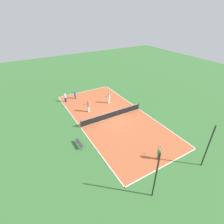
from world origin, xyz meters
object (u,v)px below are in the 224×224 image
Objects in this scene: bench at (79,143)px; player_far_white at (109,97)px; player_baseline_gray at (88,106)px; tennis_net at (112,114)px; player_near_white at (65,97)px; tennis_ball_right_alley at (88,129)px; player_near_blue at (75,94)px; player_far_green at (159,153)px; tennis_ball_left_sideline at (143,155)px; tennis_ball_far_baseline at (106,126)px; fence_post_back_left at (208,147)px; fence_post_back_right at (156,176)px.

player_far_white is (-7.91, -7.16, 0.66)m from bench.
tennis_net is at bearing 130.49° from player_baseline_gray.
player_near_white is (1.94, -4.92, -0.22)m from player_baseline_gray.
player_near_blue is at bearing -100.70° from tennis_ball_right_alley.
tennis_ball_left_sideline is (0.99, -1.26, -0.80)m from player_far_green.
player_baseline_gray is 26.85× the size of tennis_ball_left_sideline.
player_near_white is at bearing -76.10° from tennis_ball_far_baseline.
player_far_white is at bearing 76.14° from player_near_blue.
player_far_green is at bearing -41.38° from fence_post_back_left.
player_baseline_gray is 15.10m from fence_post_back_right.
fence_post_back_left is at bearing 122.97° from tennis_ball_right_alley.
tennis_net is 138.35× the size of tennis_ball_far_baseline.
player_near_blue is at bearing 50.38° from player_near_white.
tennis_ball_left_sideline is at bearing 75.03° from player_far_white.
player_near_white is at bearing -49.43° from player_near_blue.
fence_post_back_right is (3.25, 2.76, 1.54)m from player_far_green.
player_near_blue is 21.94× the size of tennis_ball_far_baseline.
player_far_white is at bearing 33.97° from player_far_green.
fence_post_back_left is at bearing 92.92° from player_far_white.
bench is 10.69m from player_far_white.
tennis_ball_left_sideline is (0.93, 7.94, -0.47)m from tennis_net.
fence_post_back_left is (-9.36, 8.75, 2.00)m from bench.
tennis_ball_far_baseline is (0.83, -6.38, 0.00)m from tennis_ball_left_sideline.
tennis_net is at bearing 63.96° from player_far_white.
tennis_ball_right_alley is 13.54m from fence_post_back_left.
player_baseline_gray is at bearing 10.64° from player_far_white.
tennis_ball_far_baseline is (-2.36, 9.53, -0.81)m from player_near_white.
fence_post_back_right is (2.26, 4.02, 2.33)m from tennis_ball_left_sideline.
player_far_white is at bearing -107.22° from fence_post_back_right.
bench is at bearing -71.22° from fence_post_back_right.
player_near_blue is 5.18m from player_baseline_gray.
tennis_ball_left_sideline is 7.82m from tennis_ball_right_alley.
bench is 0.92× the size of player_far_white.
player_far_white reaches higher than tennis_ball_right_alley.
player_far_white is 7.55m from tennis_ball_right_alley.
player_near_white reaches higher than tennis_ball_left_sideline.
player_far_green is 0.83× the size of player_far_white.
bench is at bearing 13.92° from player_near_blue.
player_far_green is at bearing 90.36° from tennis_net.
player_near_white is at bearing -78.68° from tennis_ball_left_sideline.
fence_post_back_right reaches higher than bench.
player_far_green is at bearing 128.24° from tennis_ball_left_sideline.
player_far_white is (-1.68, -13.15, 0.19)m from player_far_green.
fence_post_back_left reaches higher than tennis_net.
fence_post_back_left is at bearing 180.00° from fence_post_back_right.
player_far_white reaches higher than player_near_blue.
player_near_blue is (-3.80, -11.43, 0.48)m from bench.
fence_post_back_left is (-3.13, 2.76, 1.54)m from player_far_green.
player_baseline_gray is (2.24, -12.25, 0.23)m from player_far_green.
player_near_blue is 21.94× the size of tennis_ball_left_sideline.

